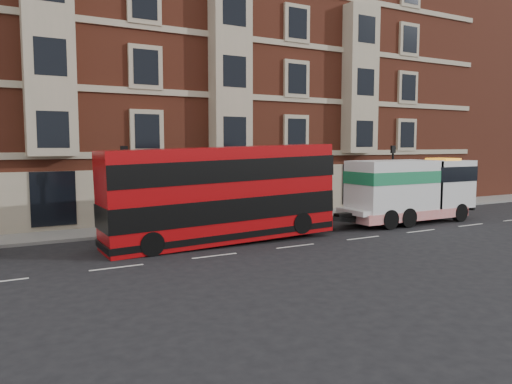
# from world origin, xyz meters

# --- Properties ---
(ground) EXTENTS (120.00, 120.00, 0.00)m
(ground) POSITION_xyz_m (0.00, 0.00, 0.00)
(ground) COLOR black
(ground) RESTS_ON ground
(sidewalk) EXTENTS (90.00, 3.00, 0.15)m
(sidewalk) POSITION_xyz_m (0.00, 7.50, 0.07)
(sidewalk) COLOR slate
(sidewalk) RESTS_ON ground
(victorian_terrace) EXTENTS (45.00, 12.00, 20.40)m
(victorian_terrace) POSITION_xyz_m (0.50, 15.00, 10.07)
(victorian_terrace) COLOR brown
(victorian_terrace) RESTS_ON ground
(filler_east) EXTENTS (18.00, 10.00, 19.00)m
(filler_east) POSITION_xyz_m (32.00, 14.00, 9.43)
(filler_east) COLOR brown
(filler_east) RESTS_ON ground
(lamp_post_west) EXTENTS (0.35, 0.15, 4.35)m
(lamp_post_west) POSITION_xyz_m (-6.00, 6.20, 2.68)
(lamp_post_west) COLOR black
(lamp_post_west) RESTS_ON sidewalk
(lamp_post_east) EXTENTS (0.35, 0.15, 4.35)m
(lamp_post_east) POSITION_xyz_m (12.00, 6.20, 2.68)
(lamp_post_east) COLOR black
(lamp_post_east) RESTS_ON sidewalk
(double_decker_bus) EXTENTS (10.99, 2.52, 4.45)m
(double_decker_bus) POSITION_xyz_m (-2.54, 2.33, 2.36)
(double_decker_bus) COLOR #A3090C
(double_decker_bus) RESTS_ON ground
(tow_truck) EXTENTS (8.80, 2.60, 3.67)m
(tow_truck) POSITION_xyz_m (9.51, 2.33, 1.94)
(tow_truck) COLOR white
(tow_truck) RESTS_ON ground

